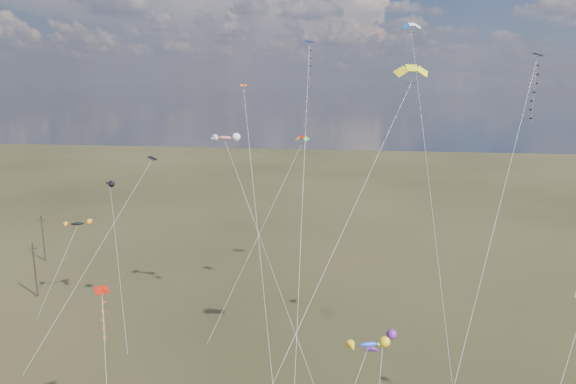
# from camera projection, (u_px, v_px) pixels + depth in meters

# --- Properties ---
(utility_pole_near) EXTENTS (1.40, 0.20, 8.00)m
(utility_pole_near) POSITION_uv_depth(u_px,v_px,m) (35.00, 269.00, 72.50)
(utility_pole_near) COLOR black
(utility_pole_near) RESTS_ON ground
(utility_pole_far) EXTENTS (1.40, 0.20, 8.00)m
(utility_pole_far) POSITION_uv_depth(u_px,v_px,m) (43.00, 238.00, 87.19)
(utility_pole_far) COLOR black
(utility_pole_far) RESTS_ON ground
(diamond_black_high) EXTENTS (13.29, 26.83, 32.55)m
(diamond_black_high) POSITION_uv_depth(u_px,v_px,m) (529.00, 110.00, 45.01)
(diamond_black_high) COLOR black
(diamond_black_high) RESTS_ON ground
(diamond_navy_tall) EXTENTS (2.39, 28.17, 34.23)m
(diamond_navy_tall) POSITION_uv_depth(u_px,v_px,m) (308.00, 90.00, 51.54)
(diamond_navy_tall) COLOR #09144F
(diamond_navy_tall) RESTS_ON ground
(diamond_black_mid) EXTENTS (10.49, 13.72, 21.49)m
(diamond_black_mid) POSITION_uv_depth(u_px,v_px,m) (123.00, 207.00, 58.31)
(diamond_black_mid) COLOR black
(diamond_black_mid) RESTS_ON ground
(diamond_red_low) EXTENTS (4.08, 7.46, 13.98)m
(diamond_red_low) POSITION_uv_depth(u_px,v_px,m) (104.00, 322.00, 40.92)
(diamond_red_low) COLOR #B51407
(diamond_red_low) RESTS_ON ground
(diamond_orange_center) EXTENTS (8.26, 22.80, 29.79)m
(diamond_orange_center) POSITION_uv_depth(u_px,v_px,m) (253.00, 186.00, 53.27)
(diamond_orange_center) COLOR #C25D15
(diamond_orange_center) RESTS_ON ground
(parafoil_yellow) EXTENTS (15.55, 21.62, 31.88)m
(parafoil_yellow) POSITION_uv_depth(u_px,v_px,m) (411.00, 69.00, 43.35)
(parafoil_yellow) COLOR yellow
(parafoil_yellow) RESTS_ON ground
(parafoil_blue_white) EXTENTS (5.12, 22.91, 37.57)m
(parafoil_blue_white) POSITION_uv_depth(u_px,v_px,m) (412.00, 27.00, 63.50)
(parafoil_blue_white) COLOR blue
(parafoil_blue_white) RESTS_ON ground
(parafoil_tricolor) EXTENTS (10.57, 13.86, 23.51)m
(parafoil_tricolor) POSITION_uv_depth(u_px,v_px,m) (301.00, 139.00, 66.01)
(parafoil_tricolor) COLOR yellow
(parafoil_tricolor) RESTS_ON ground
(novelty_black_orange) EXTENTS (4.82, 7.69, 11.77)m
(novelty_black_orange) POSITION_uv_depth(u_px,v_px,m) (77.00, 224.00, 69.29)
(novelty_black_orange) COLOR black
(novelty_black_orange) RESTS_ON ground
(novelty_orange_black) EXTENTS (7.06, 11.36, 17.95)m
(novelty_orange_black) POSITION_uv_depth(u_px,v_px,m) (110.00, 184.00, 64.37)
(novelty_orange_black) COLOR #EA5905
(novelty_orange_black) RESTS_ON ground
(novelty_white_purple) EXTENTS (2.18, 11.07, 13.24)m
(novelty_white_purple) POSITION_uv_depth(u_px,v_px,m) (383.00, 343.00, 34.54)
(novelty_white_purple) COLOR white
(novelty_white_purple) RESTS_ON ground
(novelty_redwhite_stripe) EXTENTS (15.01, 17.04, 23.81)m
(novelty_redwhite_stripe) POSITION_uv_depth(u_px,v_px,m) (225.00, 138.00, 63.74)
(novelty_redwhite_stripe) COLOR red
(novelty_redwhite_stripe) RESTS_ON ground
(novelty_blue_yellow) EXTENTS (6.96, 9.56, 15.19)m
(novelty_blue_yellow) POSITION_uv_depth(u_px,v_px,m) (368.00, 347.00, 30.22)
(novelty_blue_yellow) COLOR blue
(novelty_blue_yellow) RESTS_ON ground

